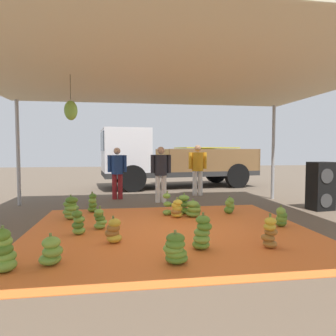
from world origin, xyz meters
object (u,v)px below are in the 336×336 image
object	(u,v)px
banana_bunch_0	(78,223)
banana_bunch_13	(270,233)
banana_bunch_3	(167,205)
cargo_truck_main	(172,159)
banana_bunch_2	(202,234)
banana_bunch_8	(51,252)
banana_bunch_5	(194,209)
banana_bunch_15	(93,203)
banana_bunch_9	(230,206)
banana_bunch_11	(100,219)
banana_bunch_10	(71,209)
banana_bunch_14	(114,231)
banana_bunch_6	(184,205)
banana_bunch_1	(175,249)
banana_bunch_7	(177,209)
speaker_stack	(321,186)
worker_0	(198,166)
worker_1	(161,170)
banana_bunch_4	(281,217)
worker_2	(117,169)
banana_bunch_12	(3,251)

from	to	relation	value
banana_bunch_0	banana_bunch_13	size ratio (longest dim) A/B	0.92
banana_bunch_3	cargo_truck_main	xyz separation A→B (m)	(0.98, 5.45, 0.93)
banana_bunch_2	banana_bunch_8	bearing A→B (deg)	-170.95
banana_bunch_5	banana_bunch_15	size ratio (longest dim) A/B	0.91
banana_bunch_9	banana_bunch_11	distance (m)	3.18
banana_bunch_10	banana_bunch_13	distance (m)	4.26
banana_bunch_0	banana_bunch_8	xyz separation A→B (m)	(-0.14, -1.46, -0.03)
banana_bunch_13	banana_bunch_14	bearing A→B (deg)	165.73
banana_bunch_3	banana_bunch_6	size ratio (longest dim) A/B	1.14
banana_bunch_1	banana_bunch_7	world-z (taller)	banana_bunch_7
banana_bunch_14	speaker_stack	size ratio (longest dim) A/B	0.36
banana_bunch_7	speaker_stack	bearing A→B (deg)	5.56
banana_bunch_10	banana_bunch_9	bearing A→B (deg)	1.08
banana_bunch_14	speaker_stack	distance (m)	5.64
banana_bunch_14	banana_bunch_15	size ratio (longest dim) A/B	0.88
speaker_stack	banana_bunch_0	bearing A→B (deg)	-165.69
banana_bunch_15	worker_0	world-z (taller)	worker_0
banana_bunch_0	banana_bunch_6	bearing A→B (deg)	33.69
banana_bunch_5	worker_1	bearing A→B (deg)	103.45
cargo_truck_main	worker_0	size ratio (longest dim) A/B	3.82
banana_bunch_4	banana_bunch_7	distance (m)	2.24
worker_2	banana_bunch_12	bearing A→B (deg)	-103.36
banana_bunch_2	banana_bunch_10	size ratio (longest dim) A/B	1.05
banana_bunch_8	banana_bunch_7	bearing A→B (deg)	50.04
banana_bunch_2	banana_bunch_8	xyz separation A→B (m)	(-2.17, -0.35, -0.06)
banana_bunch_11	banana_bunch_14	world-z (taller)	banana_bunch_11
banana_bunch_3	banana_bunch_14	distance (m)	2.31
worker_1	banana_bunch_15	bearing A→B (deg)	-147.15
cargo_truck_main	worker_0	xyz separation A→B (m)	(0.50, -2.44, -0.16)
banana_bunch_2	worker_2	xyz separation A→B (m)	(-1.41, 5.11, 0.70)
banana_bunch_2	banana_bunch_9	distance (m)	2.82
banana_bunch_7	banana_bunch_15	size ratio (longest dim) A/B	0.91
banana_bunch_3	banana_bunch_13	distance (m)	2.89
banana_bunch_13	banana_bunch_10	bearing A→B (deg)	144.18
banana_bunch_9	speaker_stack	distance (m)	2.55
banana_bunch_12	banana_bunch_5	bearing A→B (deg)	40.66
banana_bunch_0	banana_bunch_5	xyz separation A→B (m)	(2.41, 1.12, -0.03)
banana_bunch_1	banana_bunch_8	xyz separation A→B (m)	(-1.66, 0.17, -0.01)
banana_bunch_5	banana_bunch_6	xyz separation A→B (m)	(-0.14, 0.40, 0.03)
banana_bunch_1	banana_bunch_13	bearing A→B (deg)	15.39
banana_bunch_6	banana_bunch_10	distance (m)	2.62
banana_bunch_15	banana_bunch_13	bearing A→B (deg)	-46.31
banana_bunch_13	banana_bunch_4	bearing A→B (deg)	54.25
banana_bunch_5	banana_bunch_14	xyz separation A→B (m)	(-1.76, -1.68, 0.01)
banana_bunch_3	banana_bunch_2	bearing A→B (deg)	-85.76
banana_bunch_5	worker_2	xyz separation A→B (m)	(-1.79, 2.89, 0.76)
banana_bunch_1	speaker_stack	xyz separation A→B (m)	(4.36, 3.13, 0.42)
worker_1	banana_bunch_0	bearing A→B (deg)	-120.76
banana_bunch_0	banana_bunch_6	distance (m)	2.73
banana_bunch_7	banana_bunch_12	bearing A→B (deg)	-135.42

